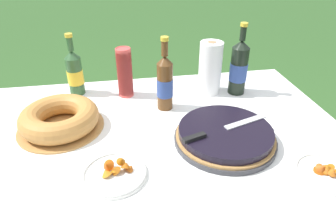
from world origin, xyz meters
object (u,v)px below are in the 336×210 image
object	(u,v)px
snack_plate_left	(115,173)
paper_towel_roll	(210,68)
serving_knife	(220,130)
berry_tart	(225,135)
cup_stack	(125,73)
snack_plate_near	(326,172)
juice_bottle_red	(239,68)
cider_bottle_amber	(165,83)
cider_bottle_green	(75,72)
bundt_cake	(60,118)

from	to	relation	value
snack_plate_left	paper_towel_roll	size ratio (longest dim) A/B	0.83
serving_knife	paper_towel_roll	world-z (taller)	paper_towel_roll
berry_tart	cup_stack	bearing A→B (deg)	128.66
berry_tart	snack_plate_near	distance (m)	0.36
cup_stack	juice_bottle_red	distance (m)	0.55
paper_towel_roll	berry_tart	bearing A→B (deg)	-97.69
berry_tart	snack_plate_left	size ratio (longest dim) A/B	1.81
juice_bottle_red	paper_towel_roll	xyz separation A→B (m)	(-0.13, 0.03, -0.00)
berry_tart	cider_bottle_amber	bearing A→B (deg)	122.53
cider_bottle_amber	cup_stack	bearing A→B (deg)	137.98
cider_bottle_green	paper_towel_roll	distance (m)	0.65
juice_bottle_red	paper_towel_roll	size ratio (longest dim) A/B	1.35
serving_knife	bundt_cake	xyz separation A→B (m)	(-0.60, 0.21, -0.02)
cider_bottle_green	paper_towel_roll	xyz separation A→B (m)	(0.65, -0.09, 0.02)
serving_knife	bundt_cake	world-z (taller)	bundt_cake
serving_knife	juice_bottle_red	bearing A→B (deg)	42.65
serving_knife	snack_plate_near	xyz separation A→B (m)	(0.30, -0.23, -0.05)
cider_bottle_amber	snack_plate_near	bearing A→B (deg)	-49.19
cup_stack	snack_plate_left	distance (m)	0.58
serving_knife	juice_bottle_red	xyz separation A→B (m)	(0.22, 0.39, 0.07)
cider_bottle_green	cider_bottle_amber	distance (m)	0.46
cup_stack	snack_plate_left	size ratio (longest dim) A/B	1.13
bundt_cake	cider_bottle_amber	xyz separation A→B (m)	(0.45, 0.09, 0.08)
juice_bottle_red	paper_towel_roll	bearing A→B (deg)	168.06
berry_tart	cup_stack	xyz separation A→B (m)	(-0.35, 0.44, 0.09)
bundt_cake	snack_plate_near	world-z (taller)	bundt_cake
cider_bottle_green	cup_stack	bearing A→B (deg)	-14.54
snack_plate_near	paper_towel_roll	world-z (taller)	paper_towel_roll
bundt_cake	snack_plate_left	size ratio (longest dim) A/B	1.61
berry_tart	paper_towel_roll	size ratio (longest dim) A/B	1.50
cup_stack	paper_towel_roll	world-z (taller)	paper_towel_roll
berry_tart	juice_bottle_red	bearing A→B (deg)	63.65
serving_knife	snack_plate_near	distance (m)	0.38
cup_stack	paper_towel_roll	bearing A→B (deg)	-4.47
serving_knife	cup_stack	distance (m)	0.56
cup_stack	cider_bottle_green	bearing A→B (deg)	165.46
juice_bottle_red	serving_knife	bearing A→B (deg)	-119.01
snack_plate_left	juice_bottle_red	bearing A→B (deg)	39.59
snack_plate_left	paper_towel_roll	xyz separation A→B (m)	(0.47, 0.53, 0.12)
cider_bottle_amber	snack_plate_left	distance (m)	0.49
serving_knife	cup_stack	bearing A→B (deg)	107.50
cider_bottle_green	cider_bottle_amber	bearing A→B (deg)	-27.75
berry_tart	cider_bottle_green	bearing A→B (deg)	139.55
snack_plate_left	paper_towel_roll	world-z (taller)	paper_towel_roll
serving_knife	cider_bottle_green	bearing A→B (deg)	119.33
cider_bottle_amber	paper_towel_roll	xyz separation A→B (m)	(0.24, 0.12, 0.00)
cup_stack	paper_towel_roll	size ratio (longest dim) A/B	0.93
cup_stack	juice_bottle_red	world-z (taller)	juice_bottle_red
juice_bottle_red	cup_stack	bearing A→B (deg)	173.66
berry_tart	snack_plate_left	world-z (taller)	same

